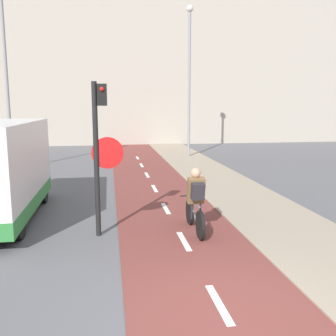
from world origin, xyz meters
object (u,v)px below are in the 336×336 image
street_lamp_far (5,62)px  street_lamp_sidewalk (189,68)px  traffic_light_pole (100,143)px  cyclist_near (196,202)px

street_lamp_far → street_lamp_sidewalk: bearing=18.7°
traffic_light_pole → cyclist_near: (2.02, -0.15, -1.31)m
traffic_light_pole → street_lamp_sidewalk: 13.01m
street_lamp_sidewalk → cyclist_near: bearing=-101.4°
traffic_light_pole → street_lamp_far: bearing=113.8°
traffic_light_pole → street_lamp_sidewalk: (4.46, 11.92, 2.70)m
traffic_light_pole → cyclist_near: 2.42m
traffic_light_pole → cyclist_near: traffic_light_pole is taller
traffic_light_pole → cyclist_near: bearing=-4.2°
cyclist_near → street_lamp_sidewalk: bearing=78.6°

